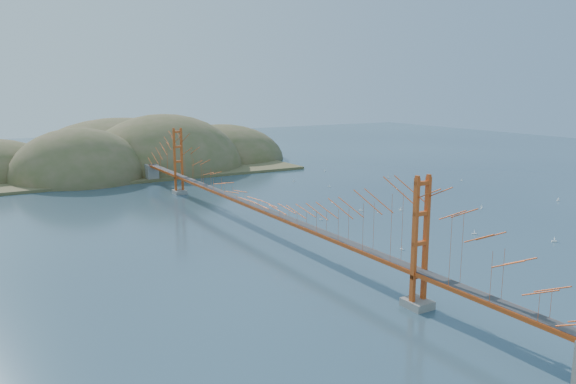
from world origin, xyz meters
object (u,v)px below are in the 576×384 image
sailboat_0 (402,248)px  bridge (257,179)px  sailboat_1 (361,210)px  sailboat_2 (554,241)px

sailboat_0 → bridge: bearing=123.3°
sailboat_0 → sailboat_1: (8.71, 18.92, 0.01)m
sailboat_2 → sailboat_0: size_ratio=1.29×
bridge → sailboat_1: bridge is taller
bridge → sailboat_2: size_ratio=127.78×
sailboat_0 → sailboat_2: bearing=-21.0°
sailboat_2 → sailboat_1: size_ratio=1.12×
bridge → sailboat_2: (29.17, -23.35, -6.85)m
bridge → sailboat_0: bridge is taller
bridge → sailboat_2: 37.99m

